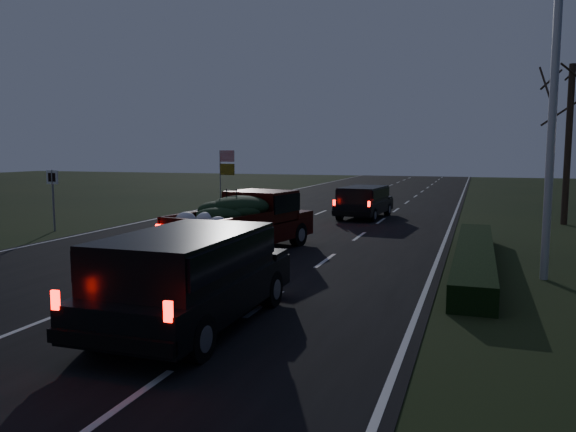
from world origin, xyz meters
The scene contains 9 objects.
ground centered at (0.00, 0.00, 0.00)m, with size 120.00×120.00×0.00m, color black.
road_asphalt centered at (0.00, 0.00, 0.01)m, with size 14.00×120.00×0.02m, color black.
hedge_row centered at (7.80, 3.00, 0.30)m, with size 1.00×10.00×0.60m, color black.
light_pole centered at (9.50, 2.00, 5.48)m, with size 0.50×0.90×9.16m.
route_sign centered at (-8.50, 5.00, 1.66)m, with size 0.55×0.08×2.50m.
bare_tree_far centered at (11.50, 14.00, 5.23)m, with size 3.60×3.60×7.00m.
pickup_truck centered at (0.75, 3.09, 1.10)m, with size 3.17×5.88×2.93m.
lead_suv centered at (2.61, 13.37, 0.95)m, with size 2.17×4.50×1.25m.
rear_suv centered at (2.86, -4.43, 1.10)m, with size 2.38×5.09×1.46m.
Camera 1 is at (7.82, -13.41, 3.27)m, focal length 35.00 mm.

